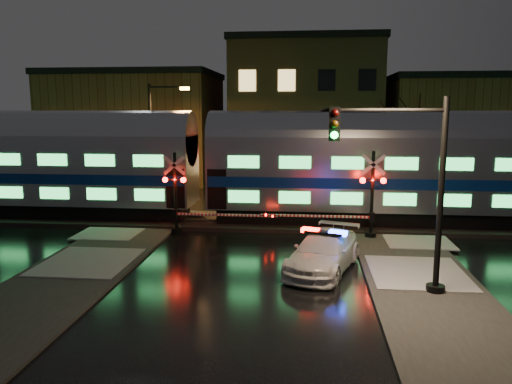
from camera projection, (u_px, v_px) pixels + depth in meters
The scene contains 13 objects.
ground at pixel (255, 249), 22.49m from camera, with size 120.00×120.00×0.00m, color black.
ballast at pixel (265, 222), 27.38m from camera, with size 90.00×4.20×0.24m, color black.
sidewalk_left at pixel (50, 290), 17.26m from camera, with size 4.00×20.00×0.12m, color #2D2D2D.
sidewalk_right at pixel (437, 305), 15.93m from camera, with size 4.00×20.00×0.12m, color #2D2D2D.
building_left at pixel (137, 129), 44.68m from camera, with size 14.00×10.00×9.00m, color #51341F.
building_mid at pixel (305, 115), 43.42m from camera, with size 12.00×11.00×11.50m, color brown.
building_right at pixel (460, 133), 41.84m from camera, with size 12.00×10.00×8.50m, color #51341F.
train at pixel (202, 162), 27.20m from camera, with size 51.00×3.12×5.92m.
police_car at pixel (324, 252), 19.43m from camera, with size 3.51×5.46×1.64m.
crossing_signal_right at pixel (364, 203), 23.95m from camera, with size 6.06×0.67×4.29m.
crossing_signal_left at pixel (182, 201), 24.88m from camera, with size 5.83×0.66×4.13m.
traffic_light at pixel (409, 192), 16.47m from camera, with size 4.30×0.74×6.65m.
streetlight at pixel (155, 137), 31.34m from camera, with size 2.61×0.27×7.79m.
Camera 1 is at (2.31, -21.64, 6.23)m, focal length 35.00 mm.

